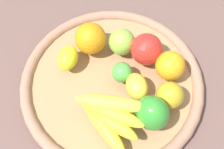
# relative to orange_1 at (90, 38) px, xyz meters

# --- Properties ---
(ground_plane) EXTENTS (2.40, 2.40, 0.00)m
(ground_plane) POSITION_rel_orange_1_xyz_m (0.08, 0.08, -0.08)
(ground_plane) COLOR brown
(ground_plane) RESTS_ON ground
(basket) EXTENTS (0.47, 0.47, 0.04)m
(basket) POSITION_rel_orange_1_xyz_m (0.08, 0.08, -0.06)
(basket) COLOR #A07752
(basket) RESTS_ON ground_plane
(orange_1) EXTENTS (0.11, 0.11, 0.08)m
(orange_1) POSITION_rel_orange_1_xyz_m (0.00, 0.00, 0.00)
(orange_1) COLOR orange
(orange_1) RESTS_ON basket
(lemon_0) EXTENTS (0.08, 0.08, 0.05)m
(lemon_0) POSITION_rel_orange_1_xyz_m (0.09, 0.15, -0.02)
(lemon_0) COLOR yellow
(lemon_0) RESTS_ON basket
(lemon_1) EXTENTS (0.07, 0.05, 0.05)m
(lemon_1) POSITION_rel_orange_1_xyz_m (0.06, -0.04, -0.02)
(lemon_1) COLOR yellow
(lemon_1) RESTS_ON basket
(orange_0) EXTENTS (0.10, 0.10, 0.07)m
(orange_0) POSITION_rel_orange_1_xyz_m (0.02, 0.21, -0.00)
(orange_0) COLOR orange
(orange_0) RESTS_ON basket
(banana_bunch) EXTENTS (0.13, 0.17, 0.08)m
(banana_bunch) POSITION_rel_orange_1_xyz_m (0.18, 0.10, -0.00)
(banana_bunch) COLOR yellow
(banana_bunch) RESTS_ON basket
(apple_2) EXTENTS (0.08, 0.08, 0.07)m
(apple_2) POSITION_rel_orange_1_xyz_m (-0.02, 0.08, -0.01)
(apple_2) COLOR #85B33F
(apple_2) RESTS_ON basket
(bell_pepper) EXTENTS (0.10, 0.10, 0.09)m
(bell_pepper) POSITION_rel_orange_1_xyz_m (0.16, 0.19, 0.00)
(bell_pepper) COLOR #308B2C
(bell_pepper) RESTS_ON basket
(apple_0) EXTENTS (0.11, 0.11, 0.08)m
(apple_0) POSITION_rel_orange_1_xyz_m (-0.01, 0.14, -0.00)
(apple_0) COLOR red
(apple_0) RESTS_ON basket
(apple_1) EXTENTS (0.09, 0.09, 0.06)m
(apple_1) POSITION_rel_orange_1_xyz_m (0.10, 0.22, -0.01)
(apple_1) COLOR #B39623
(apple_1) RESTS_ON basket
(lime_0) EXTENTS (0.07, 0.07, 0.05)m
(lime_0) POSITION_rel_orange_1_xyz_m (0.07, 0.10, -0.02)
(lime_0) COLOR green
(lime_0) RESTS_ON basket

